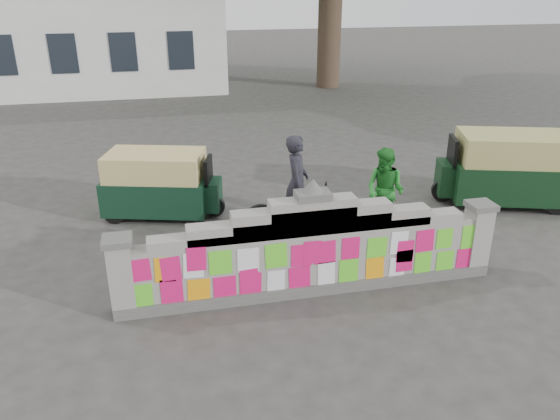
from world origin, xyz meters
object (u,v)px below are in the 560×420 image
(rickshaw_left, at_px, (160,183))
(pedestrian, at_px, (385,190))
(cyclist_bike, at_px, (296,212))
(cyclist_rider, at_px, (297,194))
(rickshaw_right, at_px, (506,168))

(rickshaw_left, bearing_deg, pedestrian, -6.12)
(cyclist_bike, relative_size, pedestrian, 1.21)
(cyclist_rider, height_order, rickshaw_left, cyclist_rider)
(cyclist_bike, distance_m, pedestrian, 1.89)
(cyclist_rider, bearing_deg, pedestrian, -72.87)
(rickshaw_right, bearing_deg, cyclist_bike, 25.98)
(cyclist_rider, distance_m, pedestrian, 1.86)
(pedestrian, height_order, rickshaw_right, pedestrian)
(rickshaw_right, bearing_deg, cyclist_rider, 25.98)
(cyclist_rider, relative_size, rickshaw_left, 0.71)
(cyclist_rider, bearing_deg, cyclist_bike, 107.85)
(cyclist_rider, height_order, rickshaw_right, cyclist_rider)
(cyclist_rider, bearing_deg, rickshaw_right, -64.00)
(cyclist_bike, distance_m, cyclist_rider, 0.39)
(cyclist_bike, height_order, cyclist_rider, cyclist_rider)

